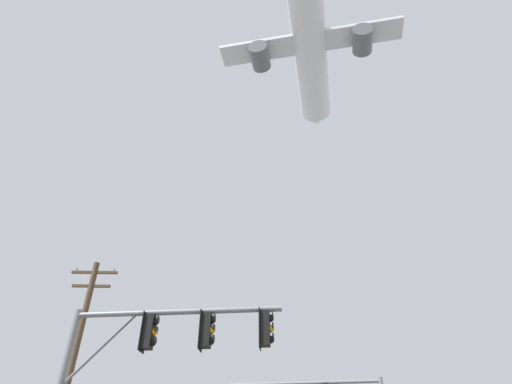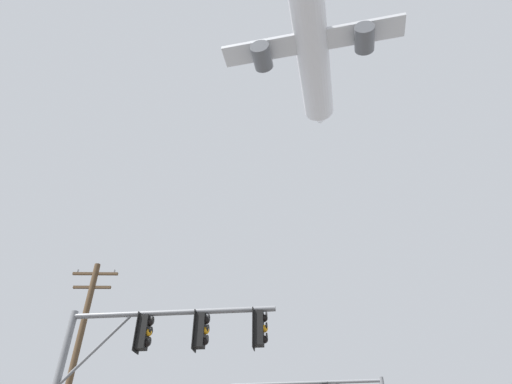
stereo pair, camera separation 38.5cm
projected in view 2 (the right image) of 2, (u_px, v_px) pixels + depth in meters
The scene contains 3 objects.
signal_pole_near at pixel (147, 356), 10.83m from camera, with size 5.85×0.99×5.78m.
utility_pole at pixel (72, 372), 17.55m from camera, with size 2.20×0.28×10.63m.
airplane at pixel (312, 44), 51.22m from camera, with size 22.24×28.79×7.87m.
Camera 2 is at (-0.49, -3.26, 1.77)m, focal length 28.81 mm.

